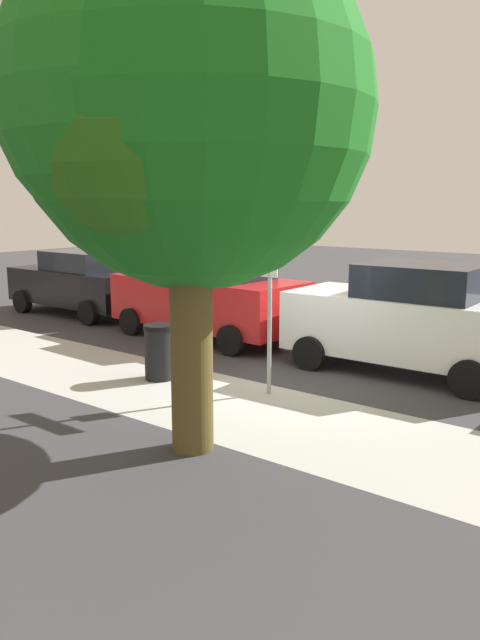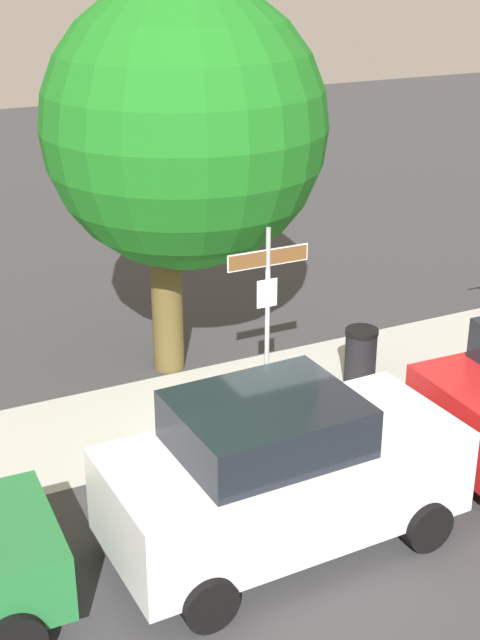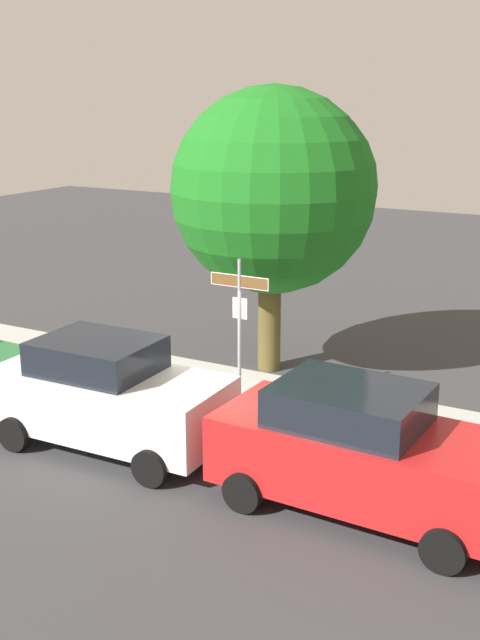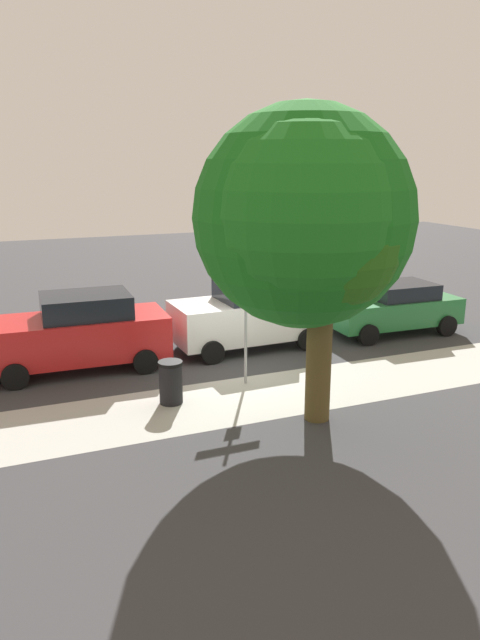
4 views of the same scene
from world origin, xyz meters
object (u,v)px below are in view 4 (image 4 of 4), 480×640
at_px(shade_tree, 307,220).
at_px(car_green, 394,307).
at_px(car_red, 79,332).
at_px(street_sign, 246,300).
at_px(car_white, 249,314).
at_px(trash_bin, 171,382).

relative_size(shade_tree, car_green, 1.53).
bearing_deg(shade_tree, car_red, -52.14).
bearing_deg(street_sign, car_red, -36.31).
xyz_separation_m(car_white, car_red, (4.80, 0.03, -0.01)).
bearing_deg(street_sign, trash_bin, 13.83).
distance_m(shade_tree, car_white, 6.01).
bearing_deg(shade_tree, car_white, -100.39).
xyz_separation_m(car_red, trash_bin, (-1.55, 3.13, -0.50)).
height_order(car_red, trash_bin, car_red).
relative_size(street_sign, car_green, 0.74).
bearing_deg(car_green, street_sign, 22.91).
distance_m(street_sign, trash_bin, 2.62).
xyz_separation_m(car_green, car_red, (9.60, -0.30, 0.17)).
distance_m(car_white, car_red, 4.80).
distance_m(street_sign, car_white, 3.12).
relative_size(car_red, trash_bin, 4.75).
relative_size(shade_tree, car_white, 1.48).
height_order(street_sign, car_green, street_sign).
relative_size(street_sign, car_red, 0.67).
bearing_deg(shade_tree, trash_bin, -38.65).
relative_size(street_sign, trash_bin, 3.19).
distance_m(shade_tree, trash_bin, 4.73).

